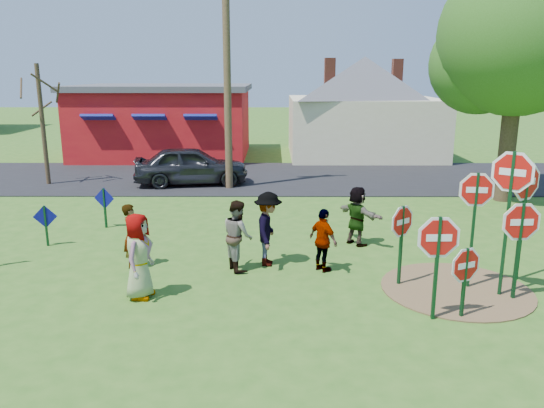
{
  "coord_description": "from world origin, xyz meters",
  "views": [
    {
      "loc": [
        0.54,
        -11.7,
        4.59
      ],
      "look_at": [
        0.5,
        0.99,
        1.42
      ],
      "focal_mm": 35.0,
      "sensor_mm": 36.0,
      "label": 1
    }
  ],
  "objects_px": {
    "stop_sign_b": "(476,201)",
    "suv": "(191,165)",
    "leafy_tree": "(523,45)",
    "utility_pole": "(227,64)",
    "person_a": "(139,256)",
    "stop_sign_d": "(526,192)",
    "stop_sign_a": "(438,246)",
    "stop_sign_c": "(511,190)",
    "person_b": "(132,236)"
  },
  "relations": [
    {
      "from": "person_a",
      "to": "leafy_tree",
      "type": "bearing_deg",
      "value": -43.34
    },
    {
      "from": "person_a",
      "to": "suv",
      "type": "bearing_deg",
      "value": 12.45
    },
    {
      "from": "stop_sign_b",
      "to": "leafy_tree",
      "type": "bearing_deg",
      "value": 69.18
    },
    {
      "from": "stop_sign_d",
      "to": "person_b",
      "type": "relative_size",
      "value": 1.82
    },
    {
      "from": "stop_sign_d",
      "to": "utility_pole",
      "type": "distance_m",
      "value": 12.43
    },
    {
      "from": "stop_sign_a",
      "to": "stop_sign_b",
      "type": "xyz_separation_m",
      "value": [
        1.21,
        1.52,
        0.48
      ]
    },
    {
      "from": "person_b",
      "to": "utility_pole",
      "type": "bearing_deg",
      "value": -14.46
    },
    {
      "from": "stop_sign_c",
      "to": "person_a",
      "type": "height_order",
      "value": "stop_sign_c"
    },
    {
      "from": "stop_sign_a",
      "to": "stop_sign_b",
      "type": "relative_size",
      "value": 0.81
    },
    {
      "from": "stop_sign_c",
      "to": "person_a",
      "type": "distance_m",
      "value": 7.67
    },
    {
      "from": "stop_sign_d",
      "to": "person_a",
      "type": "height_order",
      "value": "stop_sign_d"
    },
    {
      "from": "stop_sign_c",
      "to": "stop_sign_d",
      "type": "xyz_separation_m",
      "value": [
        0.74,
        0.89,
        -0.23
      ]
    },
    {
      "from": "stop_sign_b",
      "to": "person_a",
      "type": "height_order",
      "value": "stop_sign_b"
    },
    {
      "from": "stop_sign_a",
      "to": "leafy_tree",
      "type": "relative_size",
      "value": 0.25
    },
    {
      "from": "stop_sign_b",
      "to": "utility_pole",
      "type": "height_order",
      "value": "utility_pole"
    },
    {
      "from": "suv",
      "to": "stop_sign_a",
      "type": "bearing_deg",
      "value": -161.07
    },
    {
      "from": "stop_sign_d",
      "to": "leafy_tree",
      "type": "relative_size",
      "value": 0.33
    },
    {
      "from": "person_b",
      "to": "leafy_tree",
      "type": "distance_m",
      "value": 14.55
    },
    {
      "from": "leafy_tree",
      "to": "utility_pole",
      "type": "bearing_deg",
      "value": 169.04
    },
    {
      "from": "stop_sign_a",
      "to": "stop_sign_d",
      "type": "xyz_separation_m",
      "value": [
        2.47,
        1.99,
        0.57
      ]
    },
    {
      "from": "person_b",
      "to": "leafy_tree",
      "type": "xyz_separation_m",
      "value": [
        11.94,
        6.85,
        4.72
      ]
    },
    {
      "from": "stop_sign_b",
      "to": "utility_pole",
      "type": "relative_size",
      "value": 0.29
    },
    {
      "from": "utility_pole",
      "to": "leafy_tree",
      "type": "height_order",
      "value": "utility_pole"
    },
    {
      "from": "suv",
      "to": "utility_pole",
      "type": "xyz_separation_m",
      "value": [
        1.62,
        -0.69,
        4.06
      ]
    },
    {
      "from": "stop_sign_d",
      "to": "stop_sign_c",
      "type": "bearing_deg",
      "value": -158.72
    },
    {
      "from": "leafy_tree",
      "to": "person_a",
      "type": "bearing_deg",
      "value": -142.64
    },
    {
      "from": "stop_sign_d",
      "to": "leafy_tree",
      "type": "bearing_deg",
      "value": 39.34
    },
    {
      "from": "leafy_tree",
      "to": "stop_sign_c",
      "type": "bearing_deg",
      "value": -113.8
    },
    {
      "from": "person_a",
      "to": "suv",
      "type": "height_order",
      "value": "person_a"
    },
    {
      "from": "person_a",
      "to": "suv",
      "type": "distance_m",
      "value": 11.35
    },
    {
      "from": "stop_sign_b",
      "to": "suv",
      "type": "height_order",
      "value": "stop_sign_b"
    },
    {
      "from": "person_b",
      "to": "utility_pole",
      "type": "height_order",
      "value": "utility_pole"
    },
    {
      "from": "stop_sign_c",
      "to": "person_b",
      "type": "xyz_separation_m",
      "value": [
        -8.17,
        1.69,
        -1.49
      ]
    },
    {
      "from": "person_b",
      "to": "leafy_tree",
      "type": "height_order",
      "value": "leafy_tree"
    },
    {
      "from": "stop_sign_b",
      "to": "suv",
      "type": "xyz_separation_m",
      "value": [
        -7.66,
        10.82,
        -1.12
      ]
    },
    {
      "from": "stop_sign_b",
      "to": "stop_sign_c",
      "type": "xyz_separation_m",
      "value": [
        0.52,
        -0.42,
        0.32
      ]
    },
    {
      "from": "stop_sign_d",
      "to": "person_b",
      "type": "xyz_separation_m",
      "value": [
        -8.91,
        0.8,
        -1.26
      ]
    },
    {
      "from": "person_a",
      "to": "utility_pole",
      "type": "height_order",
      "value": "utility_pole"
    },
    {
      "from": "stop_sign_b",
      "to": "utility_pole",
      "type": "xyz_separation_m",
      "value": [
        -6.04,
        10.12,
        2.94
      ]
    },
    {
      "from": "suv",
      "to": "person_a",
      "type": "bearing_deg",
      "value": 174.49
    },
    {
      "from": "stop_sign_a",
      "to": "suv",
      "type": "relative_size",
      "value": 0.47
    },
    {
      "from": "utility_pole",
      "to": "stop_sign_b",
      "type": "bearing_deg",
      "value": -59.19
    },
    {
      "from": "stop_sign_d",
      "to": "person_b",
      "type": "height_order",
      "value": "stop_sign_d"
    },
    {
      "from": "stop_sign_a",
      "to": "person_a",
      "type": "relative_size",
      "value": 1.2
    },
    {
      "from": "stop_sign_b",
      "to": "suv",
      "type": "bearing_deg",
      "value": 132.3
    },
    {
      "from": "stop_sign_a",
      "to": "utility_pole",
      "type": "bearing_deg",
      "value": 110.82
    },
    {
      "from": "stop_sign_b",
      "to": "person_a",
      "type": "distance_m",
      "value": 7.13
    },
    {
      "from": "stop_sign_b",
      "to": "person_b",
      "type": "distance_m",
      "value": 7.85
    },
    {
      "from": "stop_sign_b",
      "to": "suv",
      "type": "distance_m",
      "value": 13.3
    },
    {
      "from": "stop_sign_c",
      "to": "person_b",
      "type": "height_order",
      "value": "stop_sign_c"
    }
  ]
}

